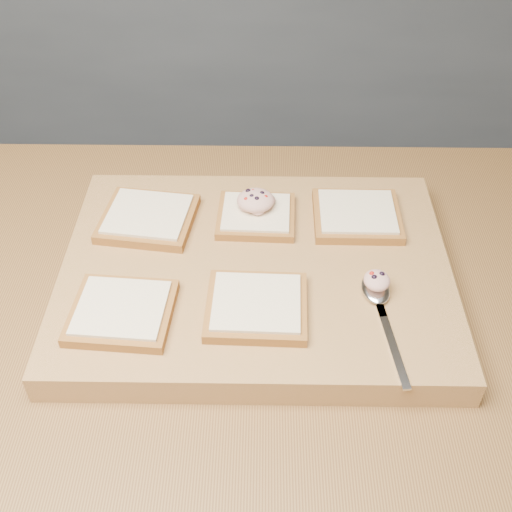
{
  "coord_description": "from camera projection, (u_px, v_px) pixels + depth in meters",
  "views": [
    {
      "loc": [
        0.07,
        -0.59,
        1.54
      ],
      "look_at": [
        0.06,
        0.05,
        0.95
      ],
      "focal_mm": 45.0,
      "sensor_mm": 36.0,
      "label": 1
    }
  ],
  "objects": [
    {
      "name": "bread_near_left",
      "position": [
        122.0,
        312.0,
        0.79
      ],
      "size": [
        0.13,
        0.12,
        0.02
      ],
      "color": "#955726",
      "rests_on": "cutting_board"
    },
    {
      "name": "spoon",
      "position": [
        378.0,
        297.0,
        0.82
      ],
      "size": [
        0.04,
        0.18,
        0.01
      ],
      "color": "silver",
      "rests_on": "cutting_board"
    },
    {
      "name": "cutting_board",
      "position": [
        256.0,
        274.0,
        0.88
      ],
      "size": [
        0.53,
        0.4,
        0.04
      ],
      "primitive_type": "cube",
      "color": "#B17C4C",
      "rests_on": "island_counter"
    },
    {
      "name": "bread_far_center",
      "position": [
        256.0,
        215.0,
        0.93
      ],
      "size": [
        0.12,
        0.11,
        0.02
      ],
      "color": "#955726",
      "rests_on": "cutting_board"
    },
    {
      "name": "bread_far_right",
      "position": [
        357.0,
        215.0,
        0.93
      ],
      "size": [
        0.13,
        0.12,
        0.02
      ],
      "color": "#955726",
      "rests_on": "cutting_board"
    },
    {
      "name": "island_counter",
      "position": [
        221.0,
        475.0,
        1.17
      ],
      "size": [
        2.0,
        0.8,
        0.9
      ],
      "color": "slate",
      "rests_on": "ground"
    },
    {
      "name": "spoon_salad",
      "position": [
        377.0,
        280.0,
        0.81
      ],
      "size": [
        0.03,
        0.04,
        0.02
      ],
      "color": "#DEA58E",
      "rests_on": "spoon"
    },
    {
      "name": "back_counter",
      "position": [
        243.0,
        87.0,
        2.21
      ],
      "size": [
        3.6,
        0.62,
        0.94
      ],
      "color": "slate",
      "rests_on": "ground"
    },
    {
      "name": "bread_far_left",
      "position": [
        148.0,
        218.0,
        0.93
      ],
      "size": [
        0.14,
        0.14,
        0.02
      ],
      "color": "#955726",
      "rests_on": "cutting_board"
    },
    {
      "name": "bread_near_center",
      "position": [
        256.0,
        306.0,
        0.8
      ],
      "size": [
        0.13,
        0.12,
        0.02
      ],
      "color": "#955726",
      "rests_on": "cutting_board"
    },
    {
      "name": "tuna_salad_dollop",
      "position": [
        256.0,
        200.0,
        0.93
      ],
      "size": [
        0.05,
        0.05,
        0.03
      ],
      "color": "#DEA58E",
      "rests_on": "bread_far_center"
    }
  ]
}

